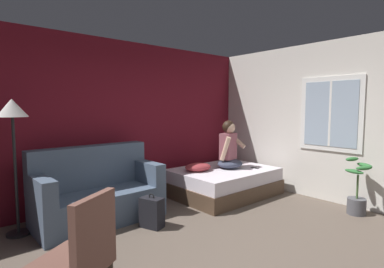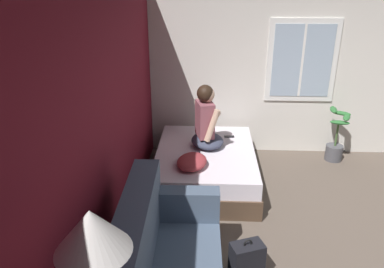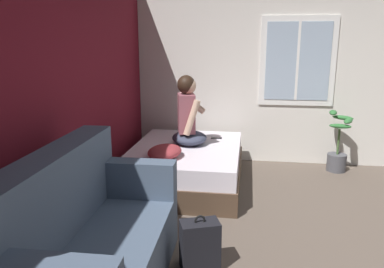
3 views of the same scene
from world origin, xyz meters
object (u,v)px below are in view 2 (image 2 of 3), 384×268
bed (205,166)px  backpack (246,262)px  potted_plant (336,142)px  cell_phone (229,137)px  floor_lamp (95,259)px  person_seated (206,122)px  throw_pillow (192,162)px

bed → backpack: 1.86m
bed → potted_plant: 2.14m
cell_phone → floor_lamp: bearing=165.8°
bed → person_seated: size_ratio=2.09×
backpack → potted_plant: 3.03m
person_seated → throw_pillow: size_ratio=1.82×
person_seated → cell_phone: bearing=-44.6°
backpack → floor_lamp: size_ratio=0.27×
potted_plant → cell_phone: bearing=100.1°
floor_lamp → bed: bearing=-8.5°
bed → backpack: bearing=-167.3°
bed → backpack: size_ratio=3.99×
person_seated → bed: bearing=179.1°
person_seated → throw_pillow: 0.70m
throw_pillow → person_seated: bearing=-14.9°
backpack → potted_plant: bearing=-31.5°
cell_phone → potted_plant: potted_plant is taller
person_seated → backpack: person_seated is taller
backpack → throw_pillow: size_ratio=0.95×
cell_phone → floor_lamp: size_ratio=0.08×
bed → throw_pillow: 0.60m
bed → cell_phone: 0.64m
backpack → floor_lamp: bearing=147.8°
bed → backpack: bed is taller
backpack → throw_pillow: (1.33, 0.57, 0.36)m
backpack → floor_lamp: 2.08m
throw_pillow → cell_phone: 1.09m
backpack → cell_phone: 2.31m
backpack → cell_phone: cell_phone is taller
potted_plant → bed: bearing=111.2°
bed → potted_plant: potted_plant is taller
potted_plant → throw_pillow: bearing=120.2°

